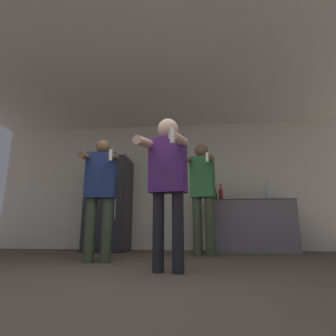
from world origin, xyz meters
name	(u,v)px	position (x,y,z in m)	size (l,w,h in m)	color
ground_plane	(114,289)	(0.00, 0.00, 0.00)	(14.00, 14.00, 0.00)	#4C4238
wall_back	(165,185)	(0.00, 3.30, 1.27)	(7.00, 0.06, 2.55)	beige
ceiling_slab	(154,85)	(0.00, 1.64, 2.57)	(7.00, 3.79, 0.05)	silver
refrigerator	(109,204)	(-1.04, 2.91, 0.87)	(0.75, 0.75, 1.74)	#262628
counter	(249,226)	(1.56, 2.98, 0.46)	(1.55, 0.61, 0.91)	slate
bottle_dark_rum	(268,193)	(1.94, 2.98, 1.05)	(0.07, 0.07, 0.36)	silver
bottle_brown_liquor	(215,196)	(0.98, 2.98, 1.00)	(0.08, 0.08, 0.23)	#194723
bottle_tall_gin	(221,195)	(1.08, 2.98, 1.03)	(0.07, 0.07, 0.32)	maroon
person_woman_foreground	(168,175)	(0.31, 0.67, 0.96)	(0.52, 0.60, 1.58)	black
person_man_side	(100,190)	(-0.64, 1.33, 0.91)	(0.48, 0.48, 1.60)	#38422D
person_spectator_back	(203,191)	(0.72, 2.27, 1.00)	(0.52, 0.57, 1.79)	#38422D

